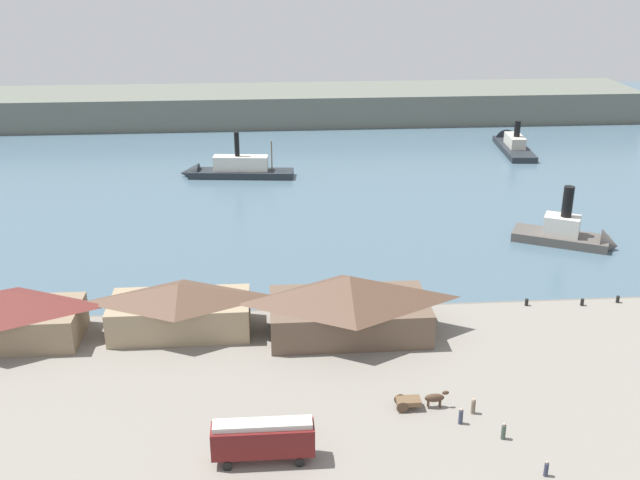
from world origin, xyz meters
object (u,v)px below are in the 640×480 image
at_px(street_tram, 263,438).
at_px(ferry_outer_harbor, 230,170).
at_px(pedestrian_walking_west, 473,407).
at_px(pedestrian_near_east_shed, 503,432).
at_px(mooring_post_center_east, 527,302).
at_px(ferry_shed_customs_shed, 349,304).
at_px(pedestrian_near_cart, 461,417).
at_px(ferry_shed_west_terminal, 180,307).
at_px(mooring_post_center_west, 618,299).
at_px(ferry_shed_central_terminal, 4,315).
at_px(horse_cart, 419,400).
at_px(ferry_moored_west, 573,235).
at_px(ferry_approaching_east, 511,144).
at_px(mooring_post_east, 582,302).

distance_m(street_tram, ferry_outer_harbor, 92.07).
xyz_separation_m(street_tram, pedestrian_walking_west, (20.76, 5.66, -1.64)).
bearing_deg(pedestrian_near_east_shed, mooring_post_center_east, 66.99).
bearing_deg(ferry_shed_customs_shed, pedestrian_near_cart, -65.18).
height_order(street_tram, ferry_outer_harbor, ferry_outer_harbor).
bearing_deg(ferry_outer_harbor, ferry_shed_west_terminal, -92.86).
relative_size(pedestrian_near_cart, mooring_post_center_west, 1.93).
bearing_deg(pedestrian_near_cart, mooring_post_center_west, 41.93).
xyz_separation_m(ferry_shed_west_terminal, mooring_post_center_east, (43.61, 3.43, -2.70)).
height_order(ferry_shed_central_terminal, ferry_outer_harbor, ferry_outer_harbor).
distance_m(horse_cart, pedestrian_near_cart, 4.56).
relative_size(pedestrian_near_east_shed, ferry_moored_west, 0.11).
bearing_deg(ferry_shed_west_terminal, pedestrian_near_cart, -35.83).
bearing_deg(ferry_approaching_east, ferry_shed_customs_shed, -118.88).
xyz_separation_m(street_tram, mooring_post_east, (41.05, 27.78, -1.98)).
bearing_deg(mooring_post_east, mooring_post_center_east, 175.75).
relative_size(pedestrian_walking_west, ferry_moored_west, 0.10).
xyz_separation_m(ferry_shed_central_terminal, ferry_moored_west, (79.01, 26.91, -2.91)).
bearing_deg(street_tram, horse_cart, 24.16).
height_order(ferry_shed_west_terminal, street_tram, ferry_shed_west_terminal).
relative_size(horse_cart, ferry_moored_west, 0.33).
height_order(horse_cart, mooring_post_center_west, horse_cart).
xyz_separation_m(ferry_shed_west_terminal, mooring_post_center_west, (55.69, 3.36, -2.70)).
height_order(ferry_outer_harbor, ferry_approaching_east, ferry_outer_harbor).
bearing_deg(ferry_shed_west_terminal, ferry_approaching_east, 51.35).
bearing_deg(ferry_approaching_east, mooring_post_center_west, -98.40).
height_order(ferry_shed_central_terminal, ferry_moored_west, ferry_moored_west).
xyz_separation_m(street_tram, horse_cart, (15.57, 6.98, -1.50)).
bearing_deg(mooring_post_east, pedestrian_near_east_shed, -125.16).
relative_size(street_tram, horse_cart, 1.70).
distance_m(ferry_shed_west_terminal, pedestrian_near_cart, 35.60).
distance_m(pedestrian_near_cart, mooring_post_east, 32.30).
xyz_separation_m(horse_cart, ferry_moored_west, (33.59, 44.03, -0.55)).
bearing_deg(mooring_post_center_west, pedestrian_walking_west, -138.16).
relative_size(street_tram, mooring_post_east, 10.21).
xyz_separation_m(street_tram, ferry_moored_west, (49.17, 51.01, -2.04)).
xyz_separation_m(ferry_shed_customs_shed, ferry_approaching_east, (47.68, 86.44, -3.80)).
xyz_separation_m(pedestrian_walking_west, pedestrian_near_cart, (-1.66, -1.57, 0.01)).
bearing_deg(horse_cart, street_tram, -155.84).
bearing_deg(ferry_moored_west, pedestrian_near_east_shed, -118.28).
bearing_deg(mooring_post_center_west, horse_cart, -145.05).
relative_size(street_tram, mooring_post_center_west, 10.21).
bearing_deg(mooring_post_center_west, ferry_approaching_east, 81.60).
bearing_deg(street_tram, mooring_post_center_west, 31.56).
height_order(pedestrian_near_cart, ferry_outer_harbor, ferry_outer_harbor).
relative_size(ferry_shed_customs_shed, street_tram, 2.07).
relative_size(ferry_shed_west_terminal, pedestrian_near_cart, 9.64).
bearing_deg(mooring_post_east, ferry_outer_harbor, 126.51).
distance_m(pedestrian_near_cart, mooring_post_center_east, 28.40).
bearing_deg(horse_cart, ferry_shed_central_terminal, 159.34).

